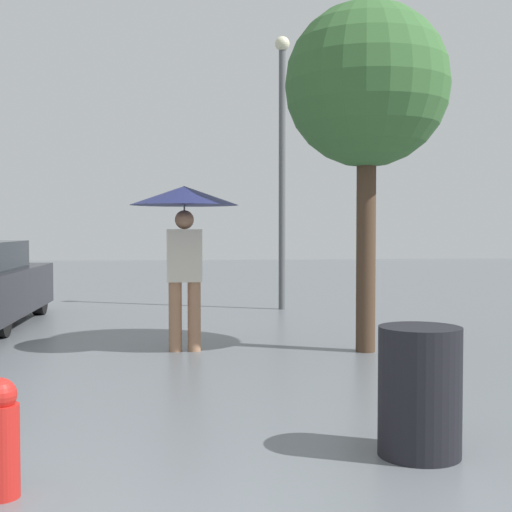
# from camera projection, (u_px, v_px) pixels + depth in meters

# --- Properties ---
(pedestrian) EXTENTS (1.28, 1.28, 1.96)m
(pedestrian) POSITION_uv_depth(u_px,v_px,m) (184.00, 214.00, 8.40)
(pedestrian) COLOR #9E7051
(pedestrian) RESTS_ON ground_plane
(tree) EXTENTS (1.93, 1.93, 4.10)m
(tree) POSITION_uv_depth(u_px,v_px,m) (367.00, 88.00, 8.32)
(tree) COLOR #473323
(tree) RESTS_ON ground_plane
(street_lamp) EXTENTS (0.26, 0.26, 4.88)m
(street_lamp) POSITION_uv_depth(u_px,v_px,m) (282.00, 151.00, 12.74)
(street_lamp) COLOR #515456
(street_lamp) RESTS_ON ground_plane
(trash_bin) EXTENTS (0.53, 0.53, 0.83)m
(trash_bin) POSITION_uv_depth(u_px,v_px,m) (420.00, 391.00, 4.56)
(trash_bin) COLOR black
(trash_bin) RESTS_ON ground_plane
(fire_hydrant) EXTENTS (0.21, 0.21, 0.66)m
(fire_hydrant) POSITION_uv_depth(u_px,v_px,m) (0.00, 438.00, 3.85)
(fire_hydrant) COLOR #B21E19
(fire_hydrant) RESTS_ON ground_plane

